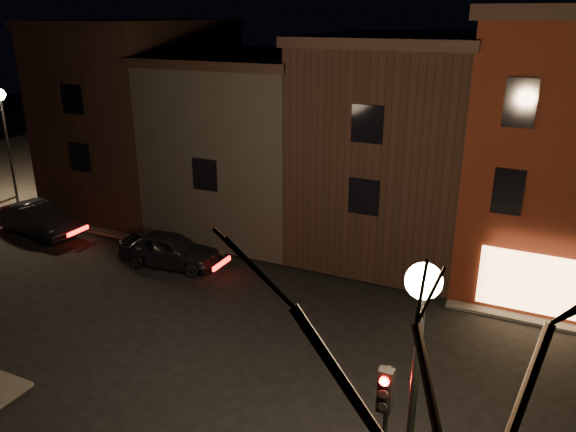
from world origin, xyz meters
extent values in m
plane|color=black|center=(0.00, 0.00, 0.00)|extent=(120.00, 120.00, 0.00)
cube|color=#2D2B28|center=(-20.00, 20.00, 0.06)|extent=(30.00, 30.00, 0.12)
cube|color=#511A0E|center=(8.00, 9.50, 5.12)|extent=(6.00, 8.00, 10.00)
cube|color=#EBAD69|center=(8.00, 5.45, 1.42)|extent=(4.00, 0.12, 2.20)
cube|color=black|center=(1.50, 10.50, 4.62)|extent=(7.00, 10.00, 9.00)
cube|color=black|center=(1.50, 10.50, 9.32)|extent=(7.30, 10.30, 0.40)
cube|color=black|center=(-5.75, 10.50, 4.12)|extent=(7.50, 10.00, 8.00)
cube|color=black|center=(-5.75, 10.50, 8.32)|extent=(7.80, 10.30, 0.40)
cube|color=black|center=(-13.00, 10.50, 4.87)|extent=(7.00, 10.00, 9.50)
cube|color=black|center=(-13.00, 10.50, 9.82)|extent=(7.30, 10.30, 0.40)
sphere|color=#FFD18C|center=(6.20, -6.00, 6.30)|extent=(0.60, 0.60, 0.60)
cylinder|color=black|center=(-19.00, 6.20, 3.12)|extent=(0.14, 0.14, 6.00)
cube|color=black|center=(5.60, -5.58, 3.72)|extent=(0.28, 0.22, 0.90)
cylinder|color=#FF0C07|center=(5.60, -5.70, 4.00)|extent=(0.18, 0.06, 0.18)
cylinder|color=black|center=(5.60, -5.70, 3.72)|extent=(0.18, 0.06, 0.18)
cylinder|color=black|center=(5.60, -5.70, 3.44)|extent=(0.18, 0.06, 0.18)
imported|color=black|center=(-6.50, 3.61, 0.75)|extent=(4.58, 2.31, 1.50)
imported|color=black|center=(-14.71, 3.79, 0.77)|extent=(4.87, 2.26, 1.54)
camera|label=1|loc=(7.74, -14.22, 10.33)|focal=35.00mm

